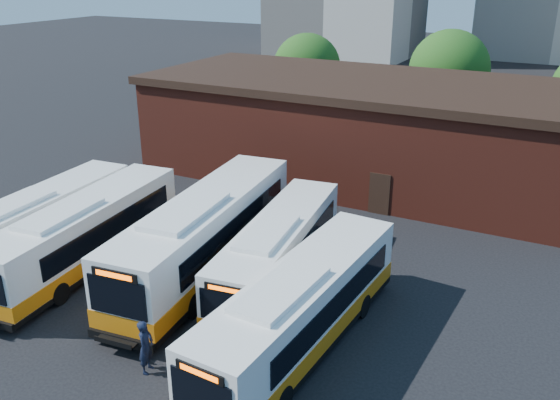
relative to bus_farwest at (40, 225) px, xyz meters
The scene contains 10 objects.
ground 10.35m from the bus_farwest, ahead, with size 220.00×220.00×0.00m, color black.
bus_farwest is the anchor object (origin of this frame).
bus_west 3.00m from the bus_farwest, ahead, with size 3.61×12.28×3.30m.
bus_midwest 8.53m from the bus_farwest, 14.42° to the left, with size 4.25×13.94×3.75m.
bus_mideast 11.97m from the bus_farwest, 13.11° to the left, with size 3.74×11.55×3.10m.
bus_east 14.70m from the bus_farwest, ahead, with size 3.16×12.22×3.30m.
transit_worker 11.62m from the bus_farwest, 25.04° to the right, with size 0.73×0.48×2.00m, color black.
depot_building 20.91m from the bus_farwest, 61.01° to the left, with size 28.60×12.60×6.40m.
tree_west 30.40m from the bus_farwest, 89.82° to the left, with size 6.00×6.00×7.65m.
tree_mid 34.61m from the bus_farwest, 69.43° to the left, with size 6.56×6.56×8.36m.
Camera 1 is at (12.35, -16.08, 13.23)m, focal length 38.00 mm.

